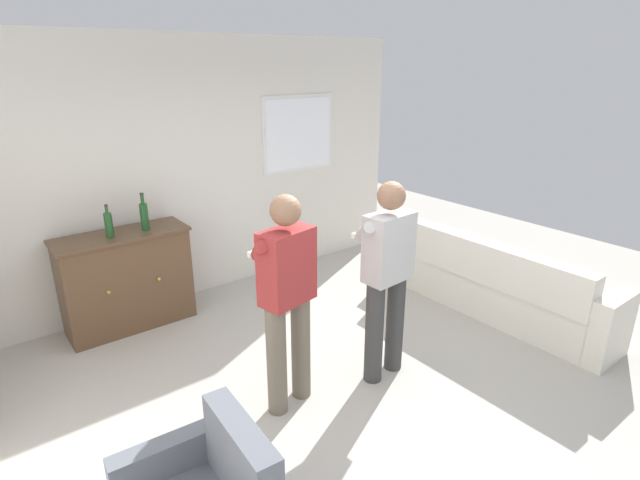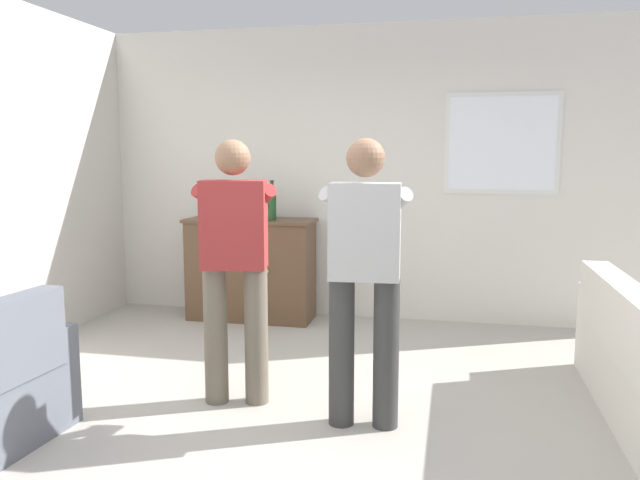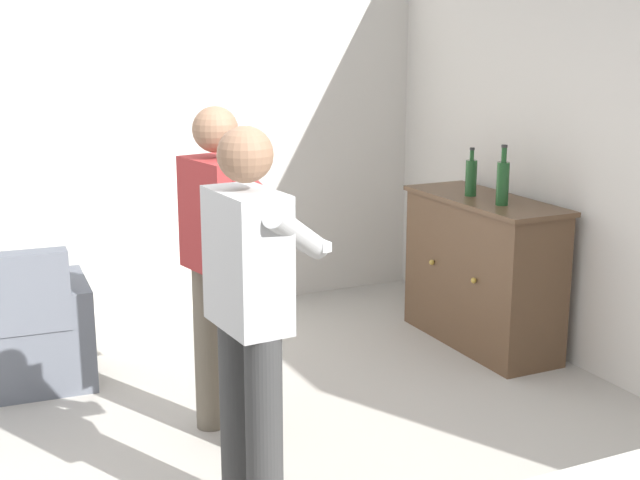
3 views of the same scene
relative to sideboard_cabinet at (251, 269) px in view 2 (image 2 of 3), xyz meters
The scene contains 7 objects.
ground 2.59m from the sideboard_cabinet, 64.52° to the right, with size 10.40×10.40×0.00m, color #B2ADA3.
wall_back_with_window 1.50m from the sideboard_cabinet, 17.64° to the left, with size 5.20×0.15×2.80m.
sideboard_cabinet is the anchor object (origin of this frame).
bottle_wine_green 0.62m from the sideboard_cabinet, 155.48° to the right, with size 0.07×0.07×0.31m.
bottle_liquor_amber 0.68m from the sideboard_cabinet, 11.51° to the right, with size 0.08×0.08×0.37m.
person_standing_left 2.10m from the sideboard_cabinet, 74.14° to the right, with size 0.55×0.51×1.68m.
person_standing_right 2.61m from the sideboard_cabinet, 56.71° to the right, with size 0.56×0.49×1.68m.
Camera 2 is at (0.81, -3.34, 1.59)m, focal length 35.00 mm.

